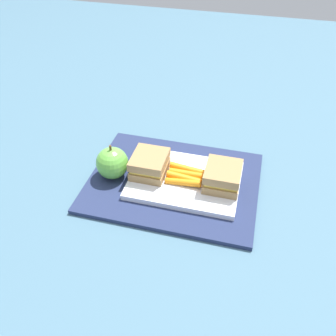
{
  "coord_description": "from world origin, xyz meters",
  "views": [
    {
      "loc": [
        -0.14,
        0.58,
        0.54
      ],
      "look_at": [
        0.01,
        0.0,
        0.04
      ],
      "focal_mm": 39.52,
      "sensor_mm": 36.0,
      "label": 1
    }
  ],
  "objects_px": {
    "sandwich_half_left": "(223,176)",
    "apple": "(112,163)",
    "food_tray": "(185,180)",
    "sandwich_half_right": "(150,164)",
    "carrot_sticks_bundle": "(185,176)"
  },
  "relations": [
    {
      "from": "carrot_sticks_bundle",
      "to": "apple",
      "type": "height_order",
      "value": "apple"
    },
    {
      "from": "sandwich_half_left",
      "to": "apple",
      "type": "height_order",
      "value": "apple"
    },
    {
      "from": "food_tray",
      "to": "sandwich_half_right",
      "type": "xyz_separation_m",
      "value": [
        0.08,
        0.0,
        0.03
      ]
    },
    {
      "from": "sandwich_half_left",
      "to": "sandwich_half_right",
      "type": "distance_m",
      "value": 0.16
    },
    {
      "from": "sandwich_half_left",
      "to": "carrot_sticks_bundle",
      "type": "xyz_separation_m",
      "value": [
        0.08,
        -0.0,
        -0.01
      ]
    },
    {
      "from": "sandwich_half_left",
      "to": "apple",
      "type": "bearing_deg",
      "value": 4.16
    },
    {
      "from": "sandwich_half_left",
      "to": "apple",
      "type": "xyz_separation_m",
      "value": [
        0.23,
        0.02,
        0.0
      ]
    },
    {
      "from": "food_tray",
      "to": "apple",
      "type": "distance_m",
      "value": 0.16
    },
    {
      "from": "food_tray",
      "to": "sandwich_half_right",
      "type": "height_order",
      "value": "sandwich_half_right"
    },
    {
      "from": "food_tray",
      "to": "apple",
      "type": "height_order",
      "value": "apple"
    },
    {
      "from": "sandwich_half_left",
      "to": "food_tray",
      "type": "bearing_deg",
      "value": 0.0
    },
    {
      "from": "sandwich_half_right",
      "to": "apple",
      "type": "distance_m",
      "value": 0.08
    },
    {
      "from": "food_tray",
      "to": "sandwich_half_left",
      "type": "distance_m",
      "value": 0.08
    },
    {
      "from": "apple",
      "to": "sandwich_half_right",
      "type": "bearing_deg",
      "value": -167.69
    },
    {
      "from": "sandwich_half_left",
      "to": "apple",
      "type": "relative_size",
      "value": 0.99
    }
  ]
}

